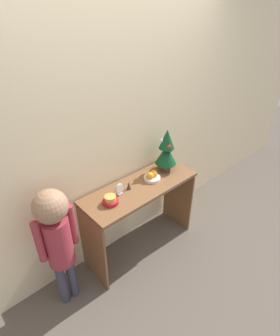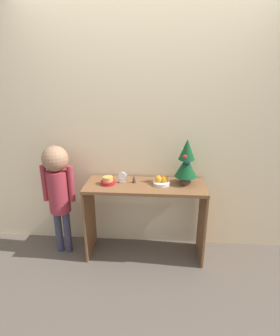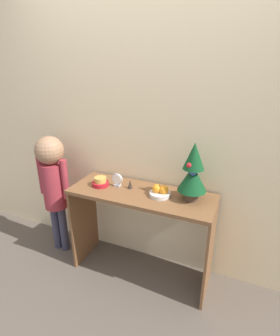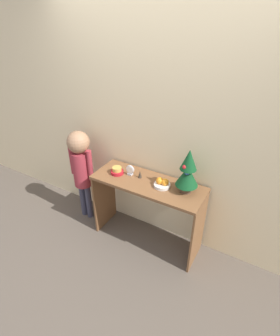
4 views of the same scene
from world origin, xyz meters
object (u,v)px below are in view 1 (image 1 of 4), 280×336
fruit_bowl (152,176)px  figurine (129,186)px  mini_tree (166,150)px  desk_clock (119,190)px  child_figure (57,234)px  singing_bowl (110,200)px

fruit_bowl → figurine: fruit_bowl is taller
mini_tree → desk_clock: size_ratio=3.97×
desk_clock → figurine: (0.12, 0.01, -0.02)m
fruit_bowl → child_figure: size_ratio=0.14×
mini_tree → fruit_bowl: bearing=-170.4°
singing_bowl → figurine: size_ratio=1.73×
singing_bowl → figurine: (0.25, 0.05, 0.01)m
fruit_bowl → child_figure: 1.03m
figurine → child_figure: 0.76m
figurine → mini_tree: bearing=1.1°
mini_tree → singing_bowl: (-0.75, -0.06, -0.20)m
mini_tree → figurine: 0.54m
figurine → child_figure: child_figure is taller
fruit_bowl → figurine: size_ratio=2.06×
figurine → fruit_bowl: bearing=-6.3°
fruit_bowl → desk_clock: (-0.38, 0.02, 0.02)m
singing_bowl → fruit_bowl: bearing=2.7°
figurine → desk_clock: bearing=-175.8°
singing_bowl → desk_clock: 0.14m
mini_tree → desk_clock: bearing=-178.3°
mini_tree → figurine: size_ratio=5.63×
mini_tree → singing_bowl: 0.78m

